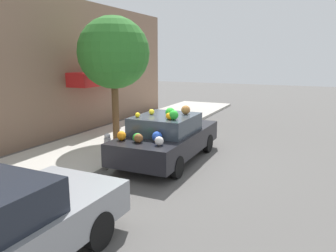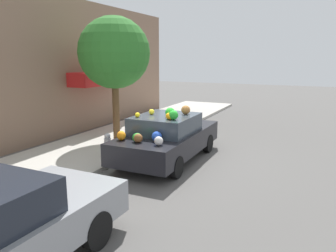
% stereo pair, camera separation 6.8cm
% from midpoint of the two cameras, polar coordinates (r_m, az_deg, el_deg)
% --- Properties ---
extents(ground_plane, '(60.00, 60.00, 0.00)m').
position_cam_midpoint_polar(ground_plane, '(9.93, -0.02, -5.86)').
color(ground_plane, '#565451').
extents(sidewalk_curb, '(24.00, 3.20, 0.12)m').
position_cam_midpoint_polar(sidewalk_curb, '(11.28, -12.53, -3.64)').
color(sidewalk_curb, '#B2ADA3').
rests_on(sidewalk_curb, ground).
extents(building_facade, '(18.00, 1.20, 5.27)m').
position_cam_midpoint_polar(building_facade, '(12.48, -20.92, 9.21)').
color(building_facade, '#846651').
rests_on(building_facade, ground).
extents(street_tree, '(2.47, 2.47, 4.29)m').
position_cam_midpoint_polar(street_tree, '(11.62, -9.19, 12.42)').
color(street_tree, brown).
rests_on(street_tree, sidewalk_curb).
extents(fire_hydrant, '(0.20, 0.20, 0.70)m').
position_cam_midpoint_polar(fire_hydrant, '(9.95, -10.28, -3.21)').
color(fire_hydrant, '#B2B2B7').
rests_on(fire_hydrant, sidewalk_curb).
extents(art_car, '(4.19, 1.87, 1.66)m').
position_cam_midpoint_polar(art_car, '(9.67, 0.10, -1.88)').
color(art_car, black).
rests_on(art_car, ground).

